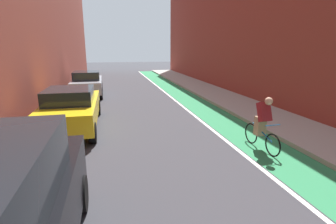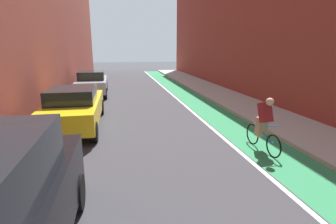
% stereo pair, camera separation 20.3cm
% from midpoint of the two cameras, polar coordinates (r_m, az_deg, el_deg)
% --- Properties ---
extents(ground_plane, '(93.91, 93.91, 0.00)m').
position_cam_midpoint_polar(ground_plane, '(10.75, -3.69, -1.85)').
color(ground_plane, '#38383D').
extents(bike_lane_paint, '(1.60, 42.69, 0.00)m').
position_cam_midpoint_polar(bike_lane_paint, '(13.34, 8.48, 1.15)').
color(bike_lane_paint, '#2D8451').
rests_on(bike_lane_paint, ground).
extents(lane_divider_stripe, '(0.12, 42.69, 0.00)m').
position_cam_midpoint_polar(lane_divider_stripe, '(13.08, 4.76, 1.00)').
color(lane_divider_stripe, white).
rests_on(lane_divider_stripe, ground).
extents(sidewalk_right, '(2.52, 42.69, 0.14)m').
position_cam_midpoint_polar(sidewalk_right, '(14.14, 16.41, 1.74)').
color(sidewalk_right, '#A8A59E').
rests_on(sidewalk_right, ground).
extents(building_facade_right, '(2.40, 38.69, 9.56)m').
position_cam_midpoint_polar(building_facade_right, '(16.91, 22.21, 19.29)').
color(building_facade_right, brown).
rests_on(building_facade_right, ground).
extents(parked_sedan_yellow_cab, '(1.88, 4.74, 1.53)m').
position_cam_midpoint_polar(parked_sedan_yellow_cab, '(10.19, -19.51, 1.04)').
color(parked_sedan_yellow_cab, yellow).
rests_on(parked_sedan_yellow_cab, ground).
extents(parked_sedan_silver, '(1.93, 4.47, 1.53)m').
position_cam_midpoint_polar(parked_sedan_silver, '(17.14, -16.14, 6.24)').
color(parked_sedan_silver, '#9EA0A8').
rests_on(parked_sedan_silver, ground).
extents(cyclist_trailing, '(0.48, 1.70, 1.60)m').
position_cam_midpoint_polar(cyclist_trailing, '(7.94, 21.11, -2.47)').
color(cyclist_trailing, black).
rests_on(cyclist_trailing, ground).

